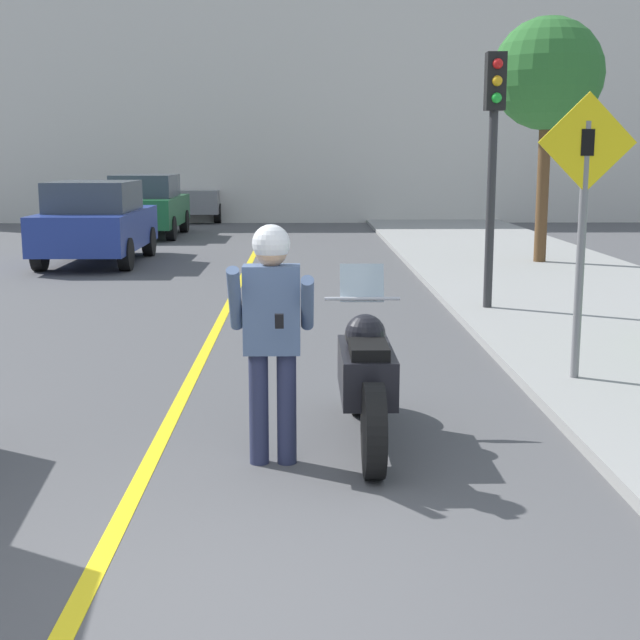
{
  "coord_description": "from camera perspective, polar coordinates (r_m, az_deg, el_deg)",
  "views": [
    {
      "loc": [
        0.53,
        -4.1,
        2.2
      ],
      "look_at": [
        0.65,
        2.74,
        0.93
      ],
      "focal_mm": 50.0,
      "sensor_mm": 36.0,
      "label": 1
    }
  ],
  "objects": [
    {
      "name": "person_biker",
      "position": [
        6.27,
        -3.1,
        0.03
      ],
      "size": [
        0.59,
        0.47,
        1.73
      ],
      "color": "#282D4C",
      "rests_on": "ground"
    },
    {
      "name": "parked_car_grey",
      "position": [
        31.02,
        -7.9,
        7.92
      ],
      "size": [
        1.88,
        4.2,
        1.68
      ],
      "color": "black",
      "rests_on": "ground"
    },
    {
      "name": "ground_plane",
      "position": [
        4.68,
        -7.74,
        -17.59
      ],
      "size": [
        80.0,
        80.0,
        0.0
      ],
      "primitive_type": "plane",
      "color": "#4C4C4F"
    },
    {
      "name": "road_center_line",
      "position": [
        10.4,
        -7.24,
        -1.76
      ],
      "size": [
        0.12,
        36.0,
        0.01
      ],
      "color": "yellow",
      "rests_on": "ground"
    },
    {
      "name": "parked_car_blue",
      "position": [
        18.94,
        -14.12,
        6.12
      ],
      "size": [
        1.88,
        4.2,
        1.68
      ],
      "color": "black",
      "rests_on": "ground"
    },
    {
      "name": "traffic_light",
      "position": [
        12.51,
        11.05,
        11.74
      ],
      "size": [
        0.26,
        0.3,
        3.45
      ],
      "color": "#2D2D30",
      "rests_on": "sidewalk_curb"
    },
    {
      "name": "building_backdrop",
      "position": [
        30.14,
        -2.09,
        13.27
      ],
      "size": [
        28.0,
        1.2,
        7.32
      ],
      "color": "beige",
      "rests_on": "ground"
    },
    {
      "name": "street_tree",
      "position": [
        18.37,
        14.37,
        14.92
      ],
      "size": [
        2.16,
        2.16,
        4.73
      ],
      "color": "brown",
      "rests_on": "sidewalk_curb"
    },
    {
      "name": "crossing_sign",
      "position": [
        8.65,
        16.5,
        6.81
      ],
      "size": [
        0.91,
        0.08,
        2.66
      ],
      "color": "slate",
      "rests_on": "sidewalk_curb"
    },
    {
      "name": "parked_car_green",
      "position": [
        25.01,
        -11.02,
        7.23
      ],
      "size": [
        1.88,
        4.2,
        1.68
      ],
      "color": "black",
      "rests_on": "ground"
    },
    {
      "name": "motorcycle",
      "position": [
        6.88,
        2.97,
        -3.66
      ],
      "size": [
        0.62,
        2.21,
        1.32
      ],
      "color": "black",
      "rests_on": "ground"
    }
  ]
}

